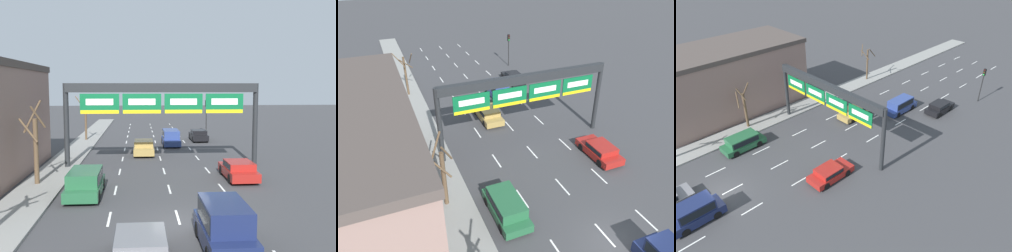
# 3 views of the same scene
# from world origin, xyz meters

# --- Properties ---
(ground_plane) EXTENTS (220.00, 220.00, 0.00)m
(ground_plane) POSITION_xyz_m (0.00, 0.00, 0.00)
(ground_plane) COLOR #3D3D3F
(sidewalk_left) EXTENTS (2.80, 110.00, 0.15)m
(sidewalk_left) POSITION_xyz_m (-8.00, 0.00, 0.07)
(sidewalk_left) COLOR gray
(sidewalk_left) RESTS_ON ground_plane
(lane_dashes) EXTENTS (6.72, 67.00, 0.01)m
(lane_dashes) POSITION_xyz_m (-0.00, 13.50, 0.01)
(lane_dashes) COLOR white
(lane_dashes) RESTS_ON ground_plane
(sign_gantry) EXTENTS (15.20, 0.70, 6.58)m
(sign_gantry) POSITION_xyz_m (0.00, 12.50, 5.41)
(sign_gantry) COLOR #232628
(sign_gantry) RESTS_ON ground_plane
(suv_green) EXTENTS (1.93, 4.44, 1.53)m
(suv_green) POSITION_xyz_m (-4.97, 4.96, 0.86)
(suv_green) COLOR #235B38
(suv_green) RESTS_ON ground_plane
(suv_blue) EXTENTS (1.81, 4.76, 1.71)m
(suv_blue) POSITION_xyz_m (1.55, 23.15, 0.95)
(suv_blue) COLOR navy
(suv_blue) RESTS_ON ground_plane
(car_grey) EXTENTS (1.94, 4.20, 1.30)m
(car_grey) POSITION_xyz_m (-1.82, -4.00, 0.71)
(car_grey) COLOR slate
(car_grey) RESTS_ON ground_plane
(car_gold) EXTENTS (1.88, 4.79, 1.34)m
(car_gold) POSITION_xyz_m (-1.43, 18.18, 0.72)
(car_gold) COLOR #A88947
(car_gold) RESTS_ON ground_plane
(car_black) EXTENTS (1.81, 4.17, 1.29)m
(car_black) POSITION_xyz_m (5.09, 26.48, 0.70)
(car_black) COLOR black
(car_black) RESTS_ON ground_plane
(suv_navy) EXTENTS (1.82, 4.15, 1.88)m
(suv_navy) POSITION_xyz_m (1.42, -2.72, 1.04)
(suv_navy) COLOR #19234C
(suv_navy) RESTS_ON ground_plane
(car_red) EXTENTS (1.93, 4.32, 1.26)m
(car_red) POSITION_xyz_m (4.93, 8.20, 0.68)
(car_red) COLOR maroon
(car_red) RESTS_ON ground_plane
(traffic_light_near_gantry) EXTENTS (0.30, 0.35, 4.54)m
(traffic_light_near_gantry) POSITION_xyz_m (7.13, 32.80, 3.25)
(traffic_light_near_gantry) COLOR black
(traffic_light_near_gantry) RESTS_ON ground_plane
(tree_bare_closest) EXTENTS (2.15, 2.13, 5.09)m
(tree_bare_closest) POSITION_xyz_m (-8.00, 27.40, 2.83)
(tree_bare_closest) COLOR brown
(tree_bare_closest) RESTS_ON sidewalk_left
(tree_bare_third) EXTENTS (1.64, 1.78, 5.32)m
(tree_bare_third) POSITION_xyz_m (-8.39, 7.45, 2.66)
(tree_bare_third) COLOR brown
(tree_bare_third) RESTS_ON sidewalk_left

